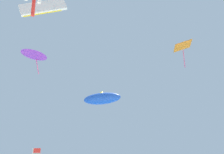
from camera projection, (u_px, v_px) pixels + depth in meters
name	position (u px, v px, depth m)	size (l,w,h in m)	color
kite_diamond_orange	(183.00, 47.00, 37.98)	(2.99, 3.06, 4.03)	orange
kite_inflatable_blue	(102.00, 98.00, 38.11)	(6.44, 4.27, 2.48)	blue
kite_delta_purple	(35.00, 53.00, 31.78)	(3.57, 3.52, 2.89)	purple
kite_parafoil_white	(43.00, 7.00, 27.95)	(5.34, 1.46, 3.26)	white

